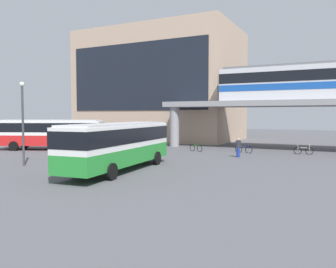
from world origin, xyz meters
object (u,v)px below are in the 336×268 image
at_px(train, 309,82).
at_px(bicycle_blue, 244,149).
at_px(bus_secondary, 51,131).
at_px(pedestrian_at_kerb, 238,148).
at_px(station_building, 161,86).
at_px(bicycle_silver, 304,151).
at_px(bus_main, 119,141).
at_px(bicycle_green, 196,148).

distance_m(train, bicycle_blue, 10.36).
distance_m(bus_secondary, pedestrian_at_kerb, 19.91).
bearing_deg(station_building, bicycle_blue, -39.42).
distance_m(bicycle_silver, pedestrian_at_kerb, 7.08).
height_order(station_building, pedestrian_at_kerb, station_building).
distance_m(train, bus_main, 23.06).
height_order(bus_main, bicycle_green, bus_main).
xyz_separation_m(train, bicycle_green, (-10.15, -6.34, -6.88)).
bearing_deg(bus_secondary, train, 25.76).
xyz_separation_m(bus_secondary, bicycle_blue, (19.23, 6.32, -1.63)).
bearing_deg(bus_secondary, bicycle_green, 20.95).
xyz_separation_m(bus_secondary, bicycle_green, (14.47, 5.54, -1.63)).
relative_size(bicycle_silver, bicycle_green, 1.05).
distance_m(bicycle_green, pedestrian_at_kerb, 5.97).
distance_m(station_building, bus_secondary, 20.89).
relative_size(bus_secondary, pedestrian_at_kerb, 6.50).
height_order(bus_secondary, bicycle_blue, bus_secondary).
relative_size(bus_secondary, bicycle_green, 6.68).
distance_m(train, bicycle_green, 13.81).
height_order(station_building, train, station_building).
bearing_deg(station_building, train, -19.93).
bearing_deg(bus_main, pedestrian_at_kerb, 64.27).
height_order(bus_main, pedestrian_at_kerb, bus_main).
bearing_deg(train, bicycle_green, -148.01).
distance_m(bus_secondary, bicycle_green, 15.58).
relative_size(station_building, bicycle_silver, 13.08).
bearing_deg(bicycle_silver, station_building, 151.02).
height_order(bus_secondary, bicycle_silver, bus_secondary).
relative_size(bus_main, bicycle_silver, 6.40).
bearing_deg(bus_secondary, bicycle_silver, 17.39).
bearing_deg(bicycle_blue, bicycle_silver, 14.47).
bearing_deg(station_building, bicycle_green, -50.80).
relative_size(bus_main, bicycle_green, 6.73).
bearing_deg(bicycle_blue, bus_secondary, -161.80).
distance_m(bus_main, bicycle_green, 13.79).
bearing_deg(bicycle_green, bicycle_blue, 9.33).
xyz_separation_m(station_building, pedestrian_at_kerb, (16.83, -17.11, -7.28)).
xyz_separation_m(train, pedestrian_at_kerb, (-4.94, -9.22, -6.43)).
xyz_separation_m(train, bus_secondary, (-24.63, -11.88, -5.25)).
bearing_deg(bicycle_silver, bus_main, -122.61).
xyz_separation_m(station_building, bicycle_green, (11.61, -14.23, -7.72)).
bearing_deg(bicycle_silver, pedestrian_at_kerb, -134.37).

